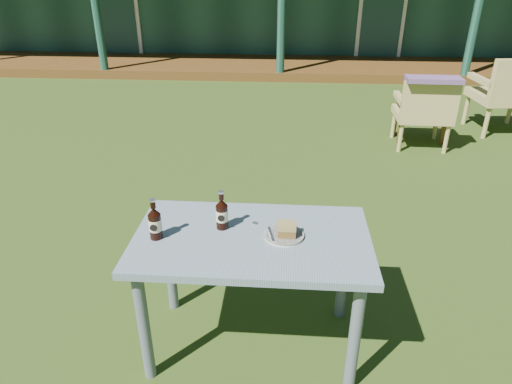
# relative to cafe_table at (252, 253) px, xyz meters

# --- Properties ---
(ground) EXTENTS (80.00, 80.00, 0.00)m
(ground) POSITION_rel_cafe_table_xyz_m (0.00, 1.60, -0.62)
(ground) COLOR #334916
(cafe_table) EXTENTS (1.20, 0.70, 0.72)m
(cafe_table) POSITION_rel_cafe_table_xyz_m (0.00, 0.00, 0.00)
(cafe_table) COLOR slate
(cafe_table) RESTS_ON ground
(plate) EXTENTS (0.20, 0.20, 0.01)m
(plate) POSITION_rel_cafe_table_xyz_m (0.16, 0.01, 0.11)
(plate) COLOR silver
(plate) RESTS_ON cafe_table
(cake_slice) EXTENTS (0.09, 0.09, 0.06)m
(cake_slice) POSITION_rel_cafe_table_xyz_m (0.18, 0.01, 0.15)
(cake_slice) COLOR brown
(cake_slice) RESTS_ON plate
(fork) EXTENTS (0.04, 0.14, 0.00)m
(fork) POSITION_rel_cafe_table_xyz_m (0.10, 0.00, 0.12)
(fork) COLOR silver
(fork) RESTS_ON plate
(cola_bottle_near) EXTENTS (0.06, 0.07, 0.21)m
(cola_bottle_near) POSITION_rel_cafe_table_xyz_m (-0.16, 0.07, 0.19)
(cola_bottle_near) COLOR black
(cola_bottle_near) RESTS_ON cafe_table
(cola_bottle_far) EXTENTS (0.06, 0.07, 0.22)m
(cola_bottle_far) POSITION_rel_cafe_table_xyz_m (-0.48, -0.05, 0.19)
(cola_bottle_far) COLOR black
(cola_bottle_far) RESTS_ON cafe_table
(bottle_cap) EXTENTS (0.03, 0.03, 0.01)m
(bottle_cap) POSITION_rel_cafe_table_xyz_m (0.01, 0.12, 0.11)
(bottle_cap) COLOR silver
(bottle_cap) RESTS_ON cafe_table
(armchair_left) EXTENTS (0.62, 0.58, 0.81)m
(armchair_left) POSITION_rel_cafe_table_xyz_m (1.71, 3.20, -0.16)
(armchair_left) COLOR tan
(armchair_left) RESTS_ON ground
(armchair_right) EXTENTS (0.78, 0.74, 0.96)m
(armchair_right) POSITION_rel_cafe_table_xyz_m (2.86, 3.79, -0.08)
(armchair_right) COLOR tan
(armchair_right) RESTS_ON ground
(floral_throw) EXTENTS (0.58, 0.25, 0.05)m
(floral_throw) POSITION_rel_cafe_table_xyz_m (1.70, 3.04, 0.22)
(floral_throw) COLOR #6E4C79
(floral_throw) RESTS_ON armchair_left
(side_table) EXTENTS (0.60, 0.40, 0.40)m
(side_table) POSITION_rel_cafe_table_xyz_m (1.75, 3.47, -0.28)
(side_table) COLOR #593715
(side_table) RESTS_ON ground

